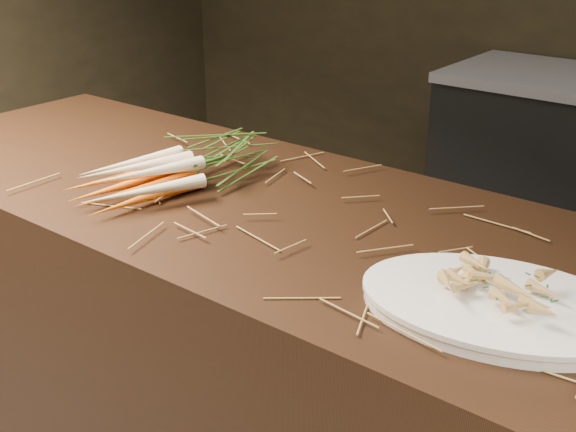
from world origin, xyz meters
name	(u,v)px	position (x,y,z in m)	size (l,w,h in m)	color
main_counter	(321,411)	(0.00, 0.30, 0.45)	(2.40, 0.70, 0.90)	black
straw_bedding	(325,218)	(0.00, 0.30, 0.91)	(1.40, 0.60, 0.02)	#AD8C42
root_veg_bunch	(195,164)	(-0.34, 0.30, 0.95)	(0.24, 0.52, 0.09)	orange
serving_platter	(497,307)	(0.40, 0.19, 0.91)	(0.41, 0.27, 0.02)	white
roasted_veg_heap	(500,288)	(0.40, 0.19, 0.94)	(0.20, 0.14, 0.05)	#B07D41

